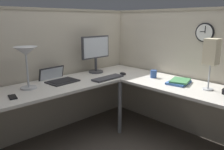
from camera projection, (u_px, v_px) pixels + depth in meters
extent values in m
plane|color=#4C443D|center=(120.00, 141.00, 2.78)|extent=(6.80, 6.80, 0.00)
cube|color=#B7AD99|center=(53.00, 72.00, 2.97)|extent=(2.57, 0.10, 1.55)
cube|color=gray|center=(49.00, 9.00, 2.78)|extent=(2.57, 0.12, 0.03)
cube|color=#B7AD99|center=(181.00, 72.00, 3.00)|extent=(0.10, 2.37, 1.55)
cube|color=gray|center=(186.00, 9.00, 2.81)|extent=(0.12, 2.37, 0.03)
cube|color=beige|center=(70.00, 83.00, 2.70)|extent=(2.35, 0.66, 0.03)
cube|color=beige|center=(190.00, 88.00, 2.50)|extent=(0.66, 1.49, 0.03)
cylinder|color=slate|center=(120.00, 107.00, 2.92)|extent=(0.05, 0.05, 0.70)
cylinder|color=#38383D|center=(96.00, 72.00, 3.17)|extent=(0.20, 0.20, 0.02)
cylinder|color=#38383D|center=(96.00, 65.00, 3.15)|extent=(0.04, 0.04, 0.20)
cube|color=#38383D|center=(96.00, 47.00, 3.09)|extent=(0.46, 0.04, 0.30)
cube|color=silver|center=(96.00, 47.00, 3.08)|extent=(0.42, 0.02, 0.26)
cube|color=#232326|center=(63.00, 81.00, 2.68)|extent=(0.36, 0.27, 0.02)
cube|color=black|center=(63.00, 81.00, 2.67)|extent=(0.30, 0.20, 0.00)
cube|color=#232326|center=(51.00, 75.00, 2.81)|extent=(0.34, 0.10, 0.22)
cube|color=silver|center=(52.00, 75.00, 2.81)|extent=(0.31, 0.08, 0.18)
cube|color=#38383D|center=(108.00, 78.00, 2.82)|extent=(0.44, 0.16, 0.02)
ellipsoid|color=black|center=(123.00, 74.00, 3.03)|extent=(0.06, 0.10, 0.03)
cylinder|color=#B7BABF|center=(29.00, 88.00, 2.43)|extent=(0.17, 0.17, 0.02)
cylinder|color=#B7BABF|center=(27.00, 70.00, 2.39)|extent=(0.02, 0.02, 0.38)
cone|color=#B7BABF|center=(26.00, 51.00, 2.34)|extent=(0.24, 0.24, 0.09)
cube|color=black|center=(13.00, 97.00, 2.15)|extent=(0.10, 0.15, 0.01)
cube|color=#335999|center=(179.00, 82.00, 2.62)|extent=(0.31, 0.25, 0.02)
cube|color=#3F7F4C|center=(180.00, 81.00, 2.61)|extent=(0.30, 0.26, 0.02)
cylinder|color=#B7BABF|center=(208.00, 89.00, 2.39)|extent=(0.11, 0.11, 0.01)
cylinder|color=#B7BABF|center=(209.00, 77.00, 2.35)|extent=(0.02, 0.02, 0.27)
cube|color=beige|center=(212.00, 52.00, 2.29)|extent=(0.13, 0.13, 0.26)
cylinder|color=#2D4C8C|center=(154.00, 74.00, 2.88)|extent=(0.08, 0.08, 0.10)
cylinder|color=black|center=(205.00, 33.00, 2.63)|extent=(0.03, 0.22, 0.22)
cylinder|color=white|center=(204.00, 33.00, 2.62)|extent=(0.00, 0.19, 0.19)
cube|color=black|center=(202.00, 32.00, 2.63)|extent=(0.00, 0.06, 0.01)
cube|color=black|center=(205.00, 29.00, 2.60)|extent=(0.00, 0.01, 0.08)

